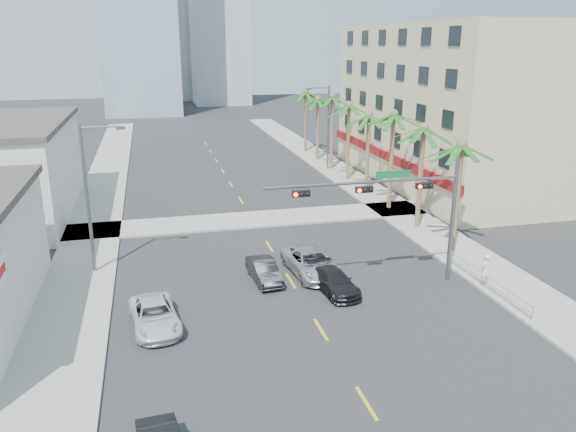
% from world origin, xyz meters
% --- Properties ---
extents(ground, '(260.00, 260.00, 0.00)m').
position_xyz_m(ground, '(0.00, 0.00, 0.00)').
color(ground, '#262628').
rests_on(ground, ground).
extents(sidewalk_right, '(4.00, 120.00, 0.15)m').
position_xyz_m(sidewalk_right, '(12.00, 20.00, 0.07)').
color(sidewalk_right, gray).
rests_on(sidewalk_right, ground).
extents(sidewalk_left, '(4.00, 120.00, 0.15)m').
position_xyz_m(sidewalk_left, '(-12.00, 20.00, 0.07)').
color(sidewalk_left, gray).
rests_on(sidewalk_left, ground).
extents(sidewalk_cross, '(80.00, 4.00, 0.15)m').
position_xyz_m(sidewalk_cross, '(0.00, 22.00, 0.07)').
color(sidewalk_cross, gray).
rests_on(sidewalk_cross, ground).
extents(building_right, '(15.25, 28.00, 15.00)m').
position_xyz_m(building_right, '(21.99, 30.00, 7.50)').
color(building_right, '#CBB68F').
rests_on(building_right, ground).
extents(tower_far_center, '(16.00, 16.00, 42.00)m').
position_xyz_m(tower_far_center, '(-3.00, 125.00, 21.00)').
color(tower_far_center, '#ADADB2').
rests_on(tower_far_center, ground).
extents(traffic_signal_mast, '(11.12, 0.54, 7.20)m').
position_xyz_m(traffic_signal_mast, '(5.78, 7.95, 5.06)').
color(traffic_signal_mast, slate).
rests_on(traffic_signal_mast, ground).
extents(palm_tree_0, '(4.80, 4.80, 7.80)m').
position_xyz_m(palm_tree_0, '(11.60, 12.00, 7.08)').
color(palm_tree_0, brown).
rests_on(palm_tree_0, ground).
extents(palm_tree_1, '(4.80, 4.80, 8.16)m').
position_xyz_m(palm_tree_1, '(11.60, 17.20, 7.43)').
color(palm_tree_1, brown).
rests_on(palm_tree_1, ground).
extents(palm_tree_2, '(4.80, 4.80, 8.52)m').
position_xyz_m(palm_tree_2, '(11.60, 22.40, 7.78)').
color(palm_tree_2, brown).
rests_on(palm_tree_2, ground).
extents(palm_tree_3, '(4.80, 4.80, 7.80)m').
position_xyz_m(palm_tree_3, '(11.60, 27.60, 7.08)').
color(palm_tree_3, brown).
rests_on(palm_tree_3, ground).
extents(palm_tree_4, '(4.80, 4.80, 8.16)m').
position_xyz_m(palm_tree_4, '(11.60, 32.80, 7.43)').
color(palm_tree_4, brown).
rests_on(palm_tree_4, ground).
extents(palm_tree_5, '(4.80, 4.80, 8.52)m').
position_xyz_m(palm_tree_5, '(11.60, 38.00, 7.78)').
color(palm_tree_5, brown).
rests_on(palm_tree_5, ground).
extents(palm_tree_6, '(4.80, 4.80, 7.80)m').
position_xyz_m(palm_tree_6, '(11.60, 43.20, 7.08)').
color(palm_tree_6, brown).
rests_on(palm_tree_6, ground).
extents(palm_tree_7, '(4.80, 4.80, 8.16)m').
position_xyz_m(palm_tree_7, '(11.60, 48.40, 7.43)').
color(palm_tree_7, brown).
rests_on(palm_tree_7, ground).
extents(streetlight_left, '(2.55, 0.25, 9.00)m').
position_xyz_m(streetlight_left, '(-11.00, 14.00, 5.06)').
color(streetlight_left, slate).
rests_on(streetlight_left, ground).
extents(streetlight_right, '(2.55, 0.25, 9.00)m').
position_xyz_m(streetlight_right, '(11.00, 38.00, 5.06)').
color(streetlight_right, slate).
rests_on(streetlight_right, ground).
extents(guardrail, '(0.08, 8.08, 1.00)m').
position_xyz_m(guardrail, '(10.30, 6.00, 0.67)').
color(guardrail, silver).
rests_on(guardrail, ground).
extents(car_parked_far, '(2.66, 4.85, 1.29)m').
position_xyz_m(car_parked_far, '(-7.80, 6.15, 0.64)').
color(car_parked_far, silver).
rests_on(car_parked_far, ground).
extents(car_lane_left, '(1.65, 3.92, 1.26)m').
position_xyz_m(car_lane_left, '(-1.50, 10.43, 0.63)').
color(car_lane_left, black).
rests_on(car_lane_left, ground).
extents(car_lane_center, '(2.90, 5.49, 1.47)m').
position_xyz_m(car_lane_center, '(1.44, 10.70, 0.74)').
color(car_lane_center, silver).
rests_on(car_lane_center, ground).
extents(car_lane_right, '(2.26, 4.42, 1.23)m').
position_xyz_m(car_lane_right, '(2.00, 8.02, 0.61)').
color(car_lane_right, black).
rests_on(car_lane_right, ground).
extents(pedestrian, '(0.84, 0.79, 1.93)m').
position_xyz_m(pedestrian, '(10.30, 6.29, 1.12)').
color(pedestrian, white).
rests_on(pedestrian, sidewalk_right).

